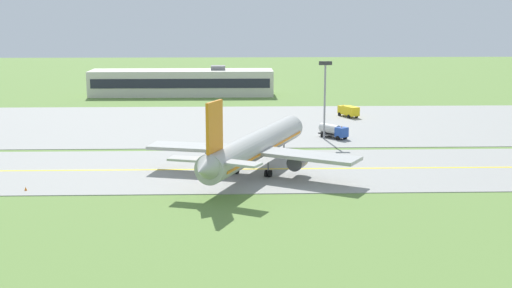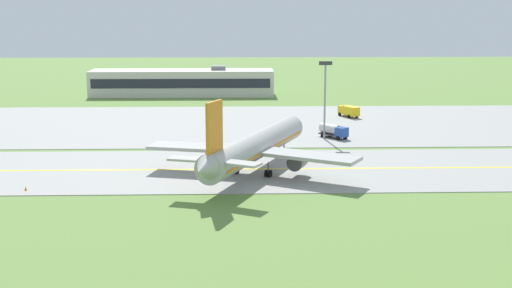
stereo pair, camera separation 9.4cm
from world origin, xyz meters
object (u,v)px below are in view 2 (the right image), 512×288
Objects in this scene: service_truck_baggage at (349,111)px; apron_light_mast at (325,90)px; airplane_lead at (255,146)px; service_truck_fuel at (333,130)px.

apron_light_mast is at bearing -108.90° from service_truck_baggage.
service_truck_baggage is at bearing 66.70° from airplane_lead.
service_truck_fuel is 0.40× the size of apron_light_mast.
apron_light_mast is (-9.04, -26.41, 7.79)m from service_truck_baggage.
service_truck_fuel is at bearing 26.13° from apron_light_mast.
service_truck_fuel is (15.66, 27.50, -2.60)m from airplane_lead.
airplane_lead is at bearing -113.30° from service_truck_baggage.
airplane_lead is at bearing -119.66° from service_truck_fuel.
service_truck_baggage is at bearing 71.10° from apron_light_mast.
service_truck_fuel is 8.07m from apron_light_mast.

